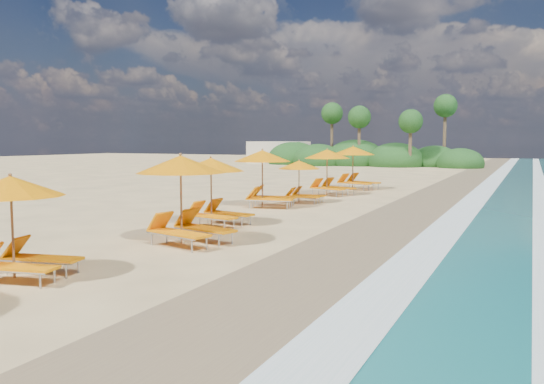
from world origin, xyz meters
The scene contains 12 objects.
ground centered at (0.00, 0.00, 0.00)m, with size 160.00×160.00×0.00m, color #DABA80.
wet_sand centered at (4.00, 0.00, 0.01)m, with size 4.00×160.00×0.01m, color #877650.
surf_foam centered at (6.70, 0.00, 0.03)m, with size 4.00×160.00×0.01m.
station_2 centered at (-1.84, -8.66, 1.28)m, with size 2.78×2.68×2.28m.
station_3 centered at (-0.87, -3.87, 1.46)m, with size 3.22×3.10×2.61m.
station_4 centered at (-1.94, -0.53, 1.35)m, with size 2.87×2.73×2.42m.
station_5 centered at (-2.60, 4.89, 1.46)m, with size 3.18×3.06×2.60m.
station_6 centered at (-1.84, 7.16, 1.15)m, with size 2.21×2.04×2.06m.
station_7 centered at (-1.88, 11.18, 1.42)m, with size 3.24×3.18×2.54m.
station_8 centered at (-1.63, 15.15, 1.50)m, with size 3.37×3.29×2.67m.
treeline centered at (-9.94, 45.51, 1.00)m, with size 25.80×8.80×9.74m.
beach_building centered at (-22.00, 48.00, 1.40)m, with size 7.00×5.00×2.80m, color beige.
Camera 1 is at (7.99, -16.69, 2.97)m, focal length 35.92 mm.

